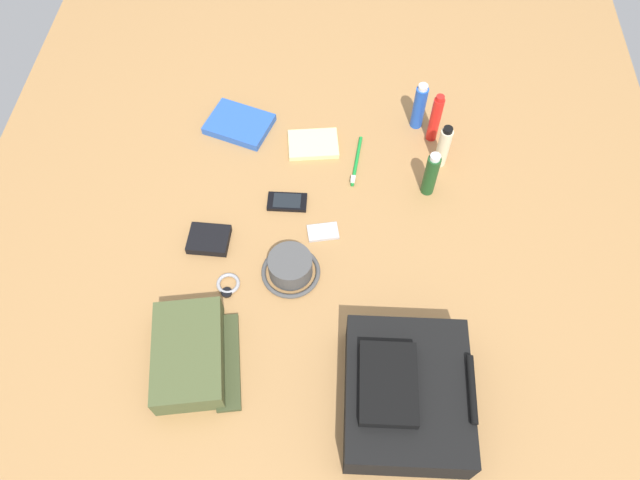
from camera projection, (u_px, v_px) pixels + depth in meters
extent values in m
cube|color=#A57745|center=(320.00, 250.00, 1.60)|extent=(2.64, 2.02, 0.02)
cube|color=black|center=(407.00, 395.00, 1.32)|extent=(0.34, 0.28, 0.11)
cube|color=black|center=(388.00, 384.00, 1.26)|extent=(0.18, 0.13, 0.03)
cylinder|color=black|center=(472.00, 389.00, 1.26)|extent=(0.15, 0.02, 0.02)
cube|color=#47512D|center=(189.00, 355.00, 1.39)|extent=(0.28, 0.20, 0.08)
cube|color=#394124|center=(228.00, 361.00, 1.41)|extent=(0.25, 0.10, 0.01)
cylinder|color=#494949|center=(290.00, 266.00, 1.51)|extent=(0.12, 0.12, 0.06)
torus|color=#494949|center=(291.00, 272.00, 1.54)|extent=(0.16, 0.16, 0.01)
cylinder|color=blue|center=(419.00, 107.00, 1.76)|extent=(0.04, 0.04, 0.15)
cylinder|color=silver|center=(423.00, 87.00, 1.69)|extent=(0.03, 0.03, 0.01)
cylinder|color=red|center=(435.00, 119.00, 1.72)|extent=(0.03, 0.03, 0.16)
cylinder|color=red|center=(440.00, 98.00, 1.65)|extent=(0.02, 0.02, 0.01)
cylinder|color=beige|center=(443.00, 148.00, 1.68)|extent=(0.04, 0.04, 0.14)
cylinder|color=black|center=(448.00, 130.00, 1.62)|extent=(0.03, 0.03, 0.01)
cylinder|color=#19471E|center=(431.00, 175.00, 1.63)|extent=(0.04, 0.04, 0.14)
cylinder|color=silver|center=(435.00, 157.00, 1.56)|extent=(0.03, 0.03, 0.01)
cube|color=blue|center=(239.00, 124.00, 1.80)|extent=(0.19, 0.22, 0.03)
cube|color=white|center=(239.00, 125.00, 1.81)|extent=(0.18, 0.21, 0.02)
cube|color=black|center=(287.00, 202.00, 1.66)|extent=(0.06, 0.11, 0.01)
cube|color=black|center=(287.00, 201.00, 1.65)|extent=(0.05, 0.08, 0.00)
cube|color=#B7B7BC|center=(323.00, 232.00, 1.61)|extent=(0.07, 0.09, 0.01)
cylinder|color=silver|center=(318.00, 231.00, 1.60)|extent=(0.03, 0.03, 0.00)
torus|color=#99999E|center=(228.00, 284.00, 1.52)|extent=(0.06, 0.06, 0.01)
cylinder|color=black|center=(227.00, 293.00, 1.51)|extent=(0.03, 0.03, 0.01)
cylinder|color=#198C33|center=(357.00, 161.00, 1.74)|extent=(0.19, 0.03, 0.01)
cube|color=white|center=(353.00, 179.00, 1.69)|extent=(0.02, 0.01, 0.01)
cube|color=black|center=(209.00, 240.00, 1.59)|extent=(0.09, 0.11, 0.02)
cube|color=beige|center=(313.00, 144.00, 1.77)|extent=(0.13, 0.16, 0.02)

